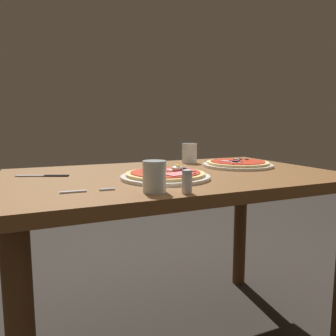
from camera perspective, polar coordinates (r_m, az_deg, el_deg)
The scene contains 8 objects.
dining_table at distance 1.33m, azimuth 1.07°, elevation -5.68°, with size 1.27×0.80×0.73m.
pizza_foreground at distance 1.18m, azimuth -0.38°, elevation -1.26°, with size 0.32×0.32×0.05m.
pizza_across_left at distance 1.54m, azimuth 11.87°, elevation 0.69°, with size 0.32×0.32×0.03m.
water_glass_near at distance 1.64m, azimuth 3.71°, elevation 2.33°, with size 0.07×0.07×0.10m.
water_glass_far at distance 0.95m, azimuth -2.35°, elevation -1.81°, with size 0.07×0.07×0.09m.
fork at distance 0.99m, azimuth -14.40°, elevation -3.87°, with size 0.16×0.02×0.00m.
knife at distance 1.31m, azimuth -20.28°, elevation -1.24°, with size 0.19×0.09×0.01m.
salt_shaker at distance 0.93m, azimuth 3.29°, elevation -2.40°, with size 0.03×0.03×0.07m.
Camera 1 is at (-0.54, -1.17, 0.93)m, focal length 35.38 mm.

